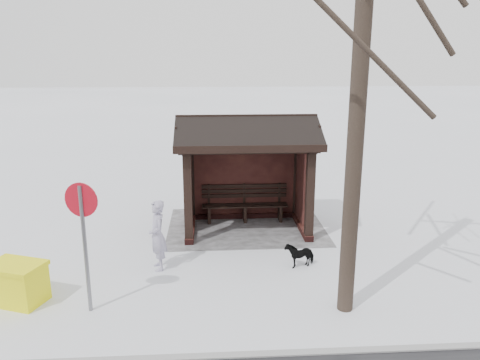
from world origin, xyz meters
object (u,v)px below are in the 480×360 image
bus_shelter (246,149)px  road_sign (83,220)px  dog (300,254)px  grit_bin (17,283)px  pedestrian (158,235)px

bus_shelter → road_sign: 5.21m
dog → grit_bin: size_ratio=0.53×
bus_shelter → grit_bin: size_ratio=2.99×
bus_shelter → road_sign: bearing=52.2°
bus_shelter → pedestrian: bearing=49.2°
road_sign → grit_bin: bearing=1.3°
pedestrian → grit_bin: pedestrian is taller
grit_bin → road_sign: (-1.43, 0.37, 1.34)m
grit_bin → road_sign: size_ratio=0.50×
pedestrian → dog: bearing=72.2°
bus_shelter → pedestrian: 3.51m
grit_bin → bus_shelter: bearing=-120.9°
pedestrian → road_sign: (1.08, 1.66, 0.96)m
bus_shelter → road_sign: bus_shelter is taller
grit_bin → road_sign: 2.00m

